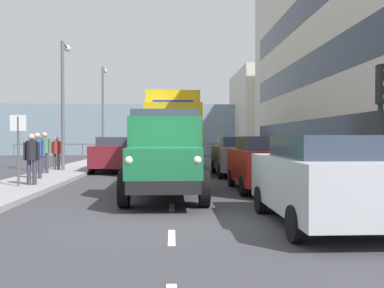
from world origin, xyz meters
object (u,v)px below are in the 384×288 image
Objects in this scene: pedestrian_strolling at (37,151)px; pedestrian_in_dark_coat at (57,150)px; truck_vintage_green at (165,156)px; lorry_cargo_yellow at (173,130)px; pedestrian_couple_a at (45,149)px; street_sign at (18,138)px; car_red_kerbside_1 at (262,163)px; car_maroon_oppositeside_0 at (115,154)px; lamp_post_far at (103,105)px; traffic_light_near at (383,103)px; lamp_post_promenade at (64,93)px; car_silver_kerbside_near at (321,179)px; car_grey_kerbside_2 at (236,155)px; pedestrian_with_bag at (32,155)px.

pedestrian_strolling is 4.41m from pedestrian_in_dark_coat.
lorry_cargo_yellow is at bearing -91.37° from truck_vintage_green.
pedestrian_couple_a is at bearing -79.30° from pedestrian_strolling.
pedestrian_in_dark_coat is 0.71× the size of street_sign.
lorry_cargo_yellow reaches higher than car_red_kerbside_1.
lorry_cargo_yellow reaches higher than car_maroon_oppositeside_0.
lamp_post_far reaches higher than car_red_kerbside_1.
truck_vintage_green is 1.46× the size of car_red_kerbside_1.
pedestrian_couple_a is (2.66, 2.46, 0.31)m from car_maroon_oppositeside_0.
lamp_post_far is at bearing -75.64° from truck_vintage_green.
truck_vintage_green reaches higher than pedestrian_in_dark_coat.
car_red_kerbside_1 is 2.24× the size of pedestrian_strolling.
car_red_kerbside_1 is at bearing 139.26° from pedestrian_in_dark_coat.
lamp_post_promenade is at bearing -46.88° from traffic_light_near.
car_maroon_oppositeside_0 is (5.69, -7.65, 0.00)m from car_red_kerbside_1.
pedestrian_in_dark_coat is at bearing 4.66° from lorry_cargo_yellow.
car_silver_kerbside_near is at bearing 128.99° from pedestrian_couple_a.
lamp_post_far reaches higher than car_maroon_oppositeside_0.
car_silver_kerbside_near is 1.07× the size of car_red_kerbside_1.
pedestrian_couple_a reaches higher than car_maroon_oppositeside_0.
car_grey_kerbside_2 is at bearing -113.52° from truck_vintage_green.
pedestrian_strolling is at bearing 89.53° from lamp_post_far.
traffic_light_near is at bearing 139.52° from pedestrian_couple_a.
street_sign is (-0.21, 2.47, 0.52)m from pedestrian_strolling.
pedestrian_couple_a reaches higher than pedestrian_in_dark_coat.
lorry_cargo_yellow is 6.15m from pedestrian_couple_a.
traffic_light_near reaches higher than car_maroon_oppositeside_0.
lamp_post_promenade is (4.99, -8.67, 2.64)m from truck_vintage_green.
pedestrian_strolling is 14.44m from lamp_post_far.
lamp_post_far is (7.79, -22.13, 3.19)m from car_silver_kerbside_near.
lorry_cargo_yellow is 5.54m from lamp_post_promenade.
truck_vintage_green is 6.63m from pedestrian_strolling.
pedestrian_strolling reaches higher than pedestrian_with_bag.
lorry_cargo_yellow is at bearing -172.84° from lamp_post_promenade.
pedestrian_couple_a reaches higher than car_silver_kerbside_near.
pedestrian_with_bag reaches higher than car_silver_kerbside_near.
pedestrian_in_dark_coat is (8.41, -7.25, 0.19)m from car_red_kerbside_1.
pedestrian_with_bag is at bearing 95.53° from lamp_post_promenade.
pedestrian_with_bag is at bearing -28.42° from truck_vintage_green.
lamp_post_far is (-0.62, -9.76, 3.01)m from pedestrian_in_dark_coat.
truck_vintage_green is 1.34× the size of car_maroon_oppositeside_0.
truck_vintage_green is 0.92× the size of lamp_post_promenade.
pedestrian_in_dark_coat is at bearing 8.36° from car_maroon_oppositeside_0.
street_sign is at bearing 92.73° from lamp_post_promenade.
traffic_light_near is at bearing -143.22° from car_silver_kerbside_near.
car_maroon_oppositeside_0 is (5.69, -2.32, -0.00)m from car_grey_kerbside_2.
lamp_post_promenade reaches higher than car_red_kerbside_1.
street_sign is (0.29, 0.36, 0.56)m from pedestrian_with_bag.
street_sign reaches higher than pedestrian_with_bag.
pedestrian_strolling reaches higher than car_silver_kerbside_near.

